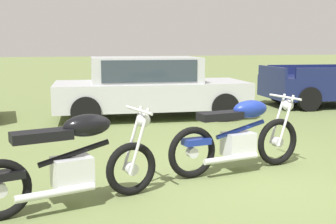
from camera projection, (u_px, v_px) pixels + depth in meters
name	position (u px, v px, depth m)	size (l,w,h in m)	color
ground_plane	(247.00, 177.00, 5.46)	(120.00, 120.00, 0.00)	olive
motorcycle_black	(73.00, 162.00, 4.40)	(2.00, 0.82, 1.02)	black
motorcycle_blue	(239.00, 136.00, 5.65)	(2.06, 0.71, 1.02)	black
car_silver	(148.00, 84.00, 9.86)	(4.64, 2.28, 1.43)	#B2B5BA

